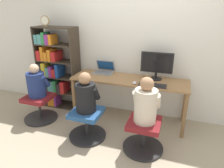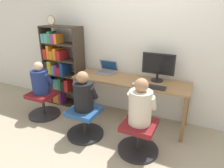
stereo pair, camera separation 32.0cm
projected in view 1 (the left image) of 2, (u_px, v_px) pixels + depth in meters
ground_plane at (123, 128)px, 3.33m from camera, size 14.00×14.00×0.00m
wall_back at (135, 43)px, 3.42m from camera, size 10.00×0.05×2.60m
desk at (129, 84)px, 3.33m from camera, size 1.92×0.58×0.77m
desktop_monitor at (157, 65)px, 3.20m from camera, size 0.51×0.20×0.45m
laptop at (104, 70)px, 3.59m from camera, size 0.34×0.30×0.21m
keyboard at (152, 85)px, 3.01m from camera, size 0.41×0.14×0.03m
computer_mouse_by_keyboard at (135, 83)px, 3.08m from camera, size 0.06×0.09×0.04m
office_chair_left at (144, 135)px, 2.76m from camera, size 0.57×0.57×0.45m
office_chair_right at (87, 123)px, 3.02m from camera, size 0.57×0.57×0.45m
person_at_monitor at (146, 103)px, 2.58m from camera, size 0.36×0.31×0.62m
person_at_laptop at (86, 95)px, 2.86m from camera, size 0.35×0.30×0.59m
bookshelf at (54, 70)px, 3.84m from camera, size 0.78×0.34×1.56m
desk_clock at (45, 21)px, 3.44m from camera, size 0.17×0.03×0.19m
office_chair_side at (40, 107)px, 3.51m from camera, size 0.57×0.57×0.45m
person_near_shelf at (36, 83)px, 3.35m from camera, size 0.36×0.30×0.57m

